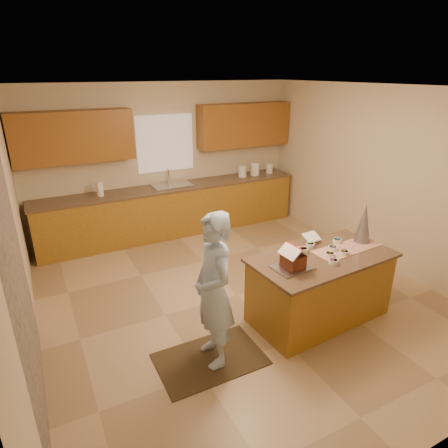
{
  "coord_description": "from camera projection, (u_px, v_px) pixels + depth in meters",
  "views": [
    {
      "loc": [
        -2.25,
        -3.98,
        2.88
      ],
      "look_at": [
        -0.1,
        0.2,
        1.0
      ],
      "focal_mm": 30.93,
      "sensor_mm": 36.0,
      "label": 1
    }
  ],
  "objects": [
    {
      "name": "sink",
      "position": [
        172.0,
        188.0,
        7.0
      ],
      "size": [
        0.7,
        0.45,
        0.12
      ],
      "primitive_type": "cube",
      "color": "silver",
      "rests_on": "back_counter_top"
    },
    {
      "name": "tinsel_tree",
      "position": [
        364.0,
        223.0,
        4.82
      ],
      "size": [
        0.22,
        0.22,
        0.5
      ],
      "primitive_type": "cone",
      "rotation": [
        0.0,
        0.0,
        0.07
      ],
      "color": "#B9BAC6",
      "rests_on": "island_top"
    },
    {
      "name": "table_runner",
      "position": [
        347.0,
        248.0,
        4.73
      ],
      "size": [
        0.94,
        0.39,
        0.01
      ],
      "primitive_type": "cube",
      "rotation": [
        0.0,
        0.0,
        0.07
      ],
      "color": "#AA260C",
      "rests_on": "island_top"
    },
    {
      "name": "floor",
      "position": [
        237.0,
        295.0,
        5.31
      ],
      "size": [
        5.5,
        5.5,
        0.0
      ],
      "primitive_type": "plane",
      "color": "tan",
      "rests_on": "ground"
    },
    {
      "name": "wall_left",
      "position": [
        14.0,
        239.0,
        3.75
      ],
      "size": [
        5.5,
        5.5,
        0.0
      ],
      "primitive_type": "plane",
      "color": "beige",
      "rests_on": "floor"
    },
    {
      "name": "canister_b",
      "position": [
        255.0,
        169.0,
        7.68
      ],
      "size": [
        0.18,
        0.18,
        0.26
      ],
      "primitive_type": "cylinder",
      "color": "white",
      "rests_on": "back_counter_top"
    },
    {
      "name": "paper_towel",
      "position": [
        100.0,
        189.0,
        6.41
      ],
      "size": [
        0.11,
        0.11,
        0.24
      ],
      "primitive_type": "cylinder",
      "color": "white",
      "rests_on": "back_counter_top"
    },
    {
      "name": "ceiling",
      "position": [
        240.0,
        87.0,
        4.3
      ],
      "size": [
        5.5,
        5.5,
        0.0
      ],
      "primitive_type": "plane",
      "color": "silver",
      "rests_on": "floor"
    },
    {
      "name": "wall_right",
      "position": [
        382.0,
        178.0,
        5.87
      ],
      "size": [
        5.5,
        5.5,
        0.0
      ],
      "primitive_type": "plane",
      "color": "beige",
      "rests_on": "floor"
    },
    {
      "name": "island_top",
      "position": [
        323.0,
        257.0,
        4.54
      ],
      "size": [
        1.78,
        1.02,
        0.04
      ],
      "primitive_type": "cube",
      "rotation": [
        0.0,
        0.0,
        0.07
      ],
      "color": "brown",
      "rests_on": "island_base"
    },
    {
      "name": "canister_a",
      "position": [
        242.0,
        171.0,
        7.57
      ],
      "size": [
        0.16,
        0.16,
        0.22
      ],
      "primitive_type": "cylinder",
      "color": "white",
      "rests_on": "back_counter_top"
    },
    {
      "name": "canister_c",
      "position": [
        269.0,
        168.0,
        7.84
      ],
      "size": [
        0.14,
        0.14,
        0.2
      ],
      "primitive_type": "cylinder",
      "color": "white",
      "rests_on": "back_counter_top"
    },
    {
      "name": "upper_cabinet_right",
      "position": [
        244.0,
        125.0,
        7.38
      ],
      "size": [
        1.85,
        0.35,
        0.8
      ],
      "primitive_type": "cube",
      "color": "brown",
      "rests_on": "wall_back"
    },
    {
      "name": "back_counter_base",
      "position": [
        173.0,
        211.0,
        7.17
      ],
      "size": [
        4.8,
        0.6,
        0.88
      ],
      "primitive_type": "cube",
      "color": "#A47322",
      "rests_on": "floor"
    },
    {
      "name": "baking_tray",
      "position": [
        293.0,
        267.0,
        4.25
      ],
      "size": [
        0.44,
        0.34,
        0.02
      ],
      "primitive_type": "cube",
      "rotation": [
        0.0,
        0.0,
        0.07
      ],
      "color": "silver",
      "rests_on": "island_top"
    },
    {
      "name": "stone_accent",
      "position": [
        20.0,
        286.0,
        3.13
      ],
      "size": [
        0.0,
        2.5,
        2.5
      ],
      "primitive_type": "plane",
      "rotation": [
        1.57,
        0.0,
        1.57
      ],
      "color": "gray",
      "rests_on": "wall_left"
    },
    {
      "name": "wall_back",
      "position": [
        165.0,
        160.0,
        7.08
      ],
      "size": [
        5.5,
        5.5,
        0.0
      ],
      "primitive_type": "plane",
      "color": "beige",
      "rests_on": "floor"
    },
    {
      "name": "candy_bowls",
      "position": [
        323.0,
        250.0,
        4.63
      ],
      "size": [
        0.75,
        0.59,
        0.05
      ],
      "color": "#A53770",
      "rests_on": "island_top"
    },
    {
      "name": "back_counter_top",
      "position": [
        172.0,
        187.0,
        7.0
      ],
      "size": [
        4.85,
        0.63,
        0.04
      ],
      "primitive_type": "cube",
      "color": "brown",
      "rests_on": "back_counter_base"
    },
    {
      "name": "window_curtain",
      "position": [
        165.0,
        143.0,
        6.94
      ],
      "size": [
        1.05,
        0.03,
        1.0
      ],
      "primitive_type": "cube",
      "color": "white",
      "rests_on": "wall_back"
    },
    {
      "name": "gingerbread_house",
      "position": [
        293.0,
        259.0,
        4.21
      ],
      "size": [
        0.27,
        0.27,
        0.26
      ],
      "color": "#5D2518",
      "rests_on": "baking_tray"
    },
    {
      "name": "island_base",
      "position": [
        319.0,
        288.0,
        4.7
      ],
      "size": [
        1.7,
        0.94,
        0.81
      ],
      "primitive_type": "cube",
      "rotation": [
        0.0,
        0.0,
        0.07
      ],
      "color": "#A47322",
      "rests_on": "floor"
    },
    {
      "name": "upper_cabinet_left",
      "position": [
        73.0,
        137.0,
        6.07
      ],
      "size": [
        1.85,
        0.35,
        0.8
      ],
      "primitive_type": "cube",
      "color": "brown",
      "rests_on": "wall_back"
    },
    {
      "name": "faucet",
      "position": [
        168.0,
        176.0,
        7.09
      ],
      "size": [
        0.03,
        0.03,
        0.28
      ],
      "primitive_type": "cylinder",
      "color": "silver",
      "rests_on": "back_counter_top"
    },
    {
      "name": "boy",
      "position": [
        214.0,
        291.0,
        3.84
      ],
      "size": [
        0.44,
        0.63,
        1.65
      ],
      "primitive_type": "imported",
      "rotation": [
        0.0,
        0.0,
        -1.64
      ],
      "color": "#AED0F8",
      "rests_on": "rug"
    },
    {
      "name": "cookbook",
      "position": [
        312.0,
        237.0,
        4.85
      ],
      "size": [
        0.21,
        0.17,
        0.09
      ],
      "primitive_type": "cube",
      "rotation": [
        -1.13,
        0.0,
        0.07
      ],
      "color": "white",
      "rests_on": "island_top"
    },
    {
      "name": "rug",
      "position": [
        210.0,
        359.0,
        4.12
      ],
      "size": [
        1.12,
        0.73,
        0.01
      ],
      "primitive_type": "cube",
      "color": "black",
      "rests_on": "floor"
    },
    {
      "name": "wall_front",
      "position": [
        442.0,
        320.0,
        2.54
      ],
      "size": [
        5.5,
        5.5,
        0.0
      ],
      "primitive_type": "plane",
      "color": "beige",
      "rests_on": "floor"
    }
  ]
}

